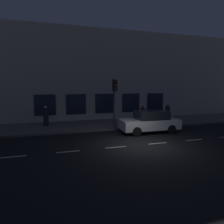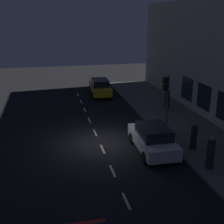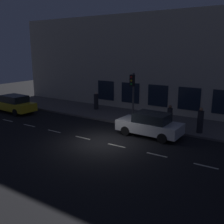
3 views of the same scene
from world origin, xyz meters
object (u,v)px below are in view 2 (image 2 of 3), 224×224
(parked_car_1, at_px, (100,87))
(pedestrian_0, at_px, (167,99))
(pedestrian_1, at_px, (211,153))
(traffic_light, at_px, (166,95))
(parked_car_0, at_px, (153,139))
(pedestrian_2, at_px, (194,137))

(parked_car_1, distance_m, pedestrian_0, 7.50)
(parked_car_1, bearing_deg, pedestrian_1, -77.95)
(traffic_light, height_order, parked_car_1, traffic_light)
(traffic_light, distance_m, parked_car_0, 3.34)
(parked_car_0, height_order, parked_car_1, same)
(pedestrian_1, relative_size, pedestrian_2, 1.08)
(traffic_light, distance_m, parked_car_1, 11.42)
(traffic_light, bearing_deg, parked_car_1, 101.29)
(parked_car_1, bearing_deg, parked_car_0, -84.65)
(traffic_light, xyz_separation_m, pedestrian_2, (0.68, -2.71, -1.83))
(pedestrian_1, bearing_deg, parked_car_1, -32.88)
(parked_car_1, height_order, pedestrian_1, pedestrian_1)
(traffic_light, bearing_deg, parked_car_0, -126.17)
(traffic_light, height_order, pedestrian_0, traffic_light)
(parked_car_0, height_order, pedestrian_0, pedestrian_0)
(pedestrian_0, bearing_deg, pedestrian_1, 97.49)
(parked_car_1, bearing_deg, pedestrian_2, -75.36)
(parked_car_0, bearing_deg, traffic_light, 55.30)
(pedestrian_0, distance_m, pedestrian_1, 10.24)
(parked_car_1, bearing_deg, pedestrian_0, -49.68)
(pedestrian_0, bearing_deg, pedestrian_2, 96.38)
(parked_car_0, relative_size, pedestrian_2, 2.68)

